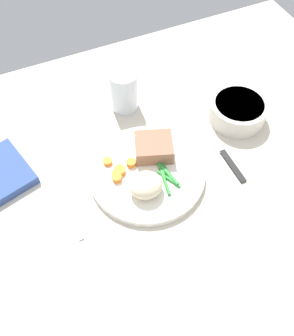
{
  "coord_description": "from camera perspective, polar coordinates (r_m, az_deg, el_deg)",
  "views": [
    {
      "loc": [
        -20.42,
        -39.5,
        68.58
      ],
      "look_at": [
        -2.28,
        1.1,
        4.6
      ],
      "focal_mm": 40.53,
      "sensor_mm": 36.0,
      "label": 1
    }
  ],
  "objects": [
    {
      "name": "green_beans",
      "position": [
        0.78,
        2.81,
        -0.73
      ],
      "size": [
        3.1,
        9.74,
        0.86
      ],
      "color": "#2D8C38",
      "rests_on": "dinner_plate"
    },
    {
      "name": "salad_bowl",
      "position": [
        0.9,
        13.53,
        8.5
      ],
      "size": [
        13.1,
        13.1,
        4.94
      ],
      "color": "silver",
      "rests_on": "dining_table"
    },
    {
      "name": "carrot_slices",
      "position": [
        0.78,
        -4.2,
        -0.28
      ],
      "size": [
        6.34,
        6.69,
        1.22
      ],
      "color": "orange",
      "rests_on": "dinner_plate"
    },
    {
      "name": "dining_table",
      "position": [
        0.81,
        1.79,
        -1.5
      ],
      "size": [
        120.0,
        90.0,
        2.0
      ],
      "color": "beige",
      "rests_on": "ground"
    },
    {
      "name": "dinner_plate",
      "position": [
        0.79,
        0.0,
        -0.74
      ],
      "size": [
        24.39,
        24.39,
        1.6
      ],
      "primitive_type": "cylinder",
      "color": "white",
      "rests_on": "dining_table"
    },
    {
      "name": "fork",
      "position": [
        0.78,
        -11.74,
        -5.45
      ],
      "size": [
        1.44,
        16.6,
        0.4
      ],
      "rotation": [
        0.0,
        0.0,
        0.07
      ],
      "color": "silver",
      "rests_on": "dining_table"
    },
    {
      "name": "mashed_potatoes",
      "position": [
        0.74,
        -0.16,
        -2.59
      ],
      "size": [
        6.7,
        6.1,
        4.36
      ],
      "primitive_type": "ellipsoid",
      "color": "beige",
      "rests_on": "dinner_plate"
    },
    {
      "name": "meat_portion",
      "position": [
        0.8,
        1.03,
        3.16
      ],
      "size": [
        9.77,
        9.22,
        3.52
      ],
      "primitive_type": "cube",
      "rotation": [
        0.0,
        0.0,
        -0.34
      ],
      "color": "#936047",
      "rests_on": "dinner_plate"
    },
    {
      "name": "knife",
      "position": [
        0.86,
        10.94,
        2.9
      ],
      "size": [
        1.7,
        20.5,
        0.64
      ],
      "rotation": [
        0.0,
        0.0,
        -0.02
      ],
      "color": "black",
      "rests_on": "dining_table"
    },
    {
      "name": "water_glass",
      "position": [
        0.9,
        -3.47,
        11.23
      ],
      "size": [
        6.52,
        6.52,
        9.97
      ],
      "color": "silver",
      "rests_on": "dining_table"
    }
  ]
}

